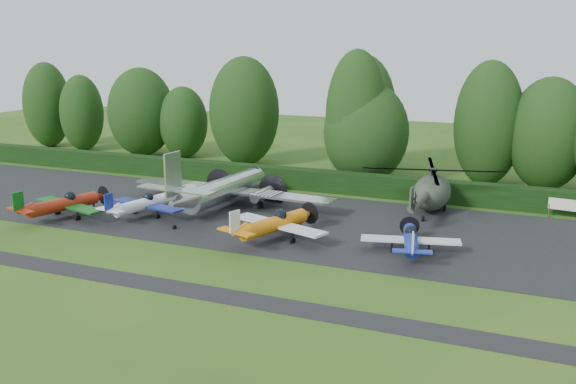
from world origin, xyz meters
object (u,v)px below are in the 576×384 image
at_px(light_plane_orange, 274,224).
at_px(sign_board, 568,206).
at_px(light_plane_blue, 411,240).
at_px(light_plane_white, 143,204).
at_px(helicopter, 432,189).
at_px(transport_plane, 224,189).
at_px(light_plane_red, 63,204).

distance_m(light_plane_orange, sign_board, 24.37).
bearing_deg(light_plane_blue, light_plane_orange, -161.88).
relative_size(light_plane_blue, sign_board, 2.36).
bearing_deg(light_plane_white, light_plane_blue, -13.99).
xyz_separation_m(light_plane_blue, helicopter, (-0.80, 11.57, 0.95)).
relative_size(light_plane_white, light_plane_orange, 0.89).
xyz_separation_m(transport_plane, sign_board, (27.35, 7.80, -0.60)).
relative_size(light_plane_red, light_plane_blue, 1.15).
height_order(light_plane_red, light_plane_white, light_plane_red).
bearing_deg(transport_plane, light_plane_orange, -44.60).
bearing_deg(light_plane_orange, light_plane_red, 165.73).
height_order(light_plane_red, helicopter, helicopter).
bearing_deg(light_plane_red, transport_plane, 21.70).
relative_size(transport_plane, helicopter, 1.41).
bearing_deg(light_plane_blue, helicopter, 107.86).
relative_size(transport_plane, light_plane_red, 2.38).
distance_m(transport_plane, light_plane_orange, 10.23).
height_order(light_plane_white, light_plane_blue, light_plane_white).
distance_m(light_plane_white, light_plane_blue, 22.31).
bearing_deg(light_plane_blue, sign_board, 68.43).
distance_m(light_plane_red, light_plane_white, 6.43).
xyz_separation_m(light_plane_white, light_plane_orange, (12.47, -1.55, 0.14)).
bearing_deg(light_plane_orange, sign_board, 18.08).
height_order(light_plane_red, light_plane_orange, light_plane_orange).
xyz_separation_m(light_plane_red, light_plane_orange, (18.24, 1.30, 0.04)).
xyz_separation_m(light_plane_orange, light_plane_blue, (9.82, 0.73, -0.21)).
bearing_deg(transport_plane, light_plane_blue, -22.54).
bearing_deg(helicopter, light_plane_red, -154.68).
distance_m(transport_plane, light_plane_white, 7.00).
bearing_deg(sign_board, transport_plane, -172.06).
xyz_separation_m(transport_plane, light_plane_white, (-4.73, -5.12, -0.60)).
relative_size(transport_plane, light_plane_white, 2.59).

